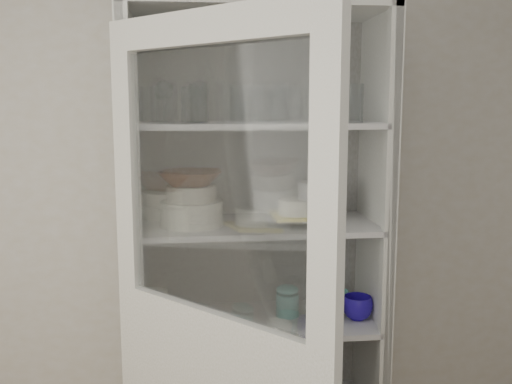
% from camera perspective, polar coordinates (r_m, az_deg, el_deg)
% --- Properties ---
extents(wall_back, '(3.60, 0.02, 2.60)m').
position_cam_1_polar(wall_back, '(2.49, -5.13, -1.21)').
color(wall_back, '#B8B1A0').
rests_on(wall_back, ground).
extents(pantry_cabinet, '(1.00, 0.45, 2.10)m').
position_cam_1_polar(pantry_cabinet, '(2.43, -0.16, -10.17)').
color(pantry_cabinet, beige).
rests_on(pantry_cabinet, floor).
extents(cupboard_door, '(0.65, 0.68, 2.00)m').
position_cam_1_polar(cupboard_door, '(1.88, -4.19, -18.31)').
color(cupboard_door, beige).
rests_on(cupboard_door, floor).
extents(tumbler_0, '(0.08, 0.08, 0.13)m').
position_cam_1_polar(tumbler_0, '(2.10, -6.60, 8.66)').
color(tumbler_0, silver).
rests_on(tumbler_0, shelf_glass).
extents(tumbler_1, '(0.08, 0.08, 0.13)m').
position_cam_1_polar(tumbler_1, '(2.08, -6.09, 8.65)').
color(tumbler_1, silver).
rests_on(tumbler_1, shelf_glass).
extents(tumbler_2, '(0.08, 0.08, 0.13)m').
position_cam_1_polar(tumbler_2, '(2.08, -6.49, 8.64)').
color(tumbler_2, silver).
rests_on(tumbler_2, shelf_glass).
extents(tumbler_3, '(0.09, 0.09, 0.14)m').
position_cam_1_polar(tumbler_3, '(2.09, 0.26, 8.84)').
color(tumbler_3, silver).
rests_on(tumbler_3, shelf_glass).
extents(tumbler_4, '(0.08, 0.08, 0.14)m').
position_cam_1_polar(tumbler_4, '(2.12, 2.33, 8.87)').
color(tumbler_4, silver).
rests_on(tumbler_4, shelf_glass).
extents(tumbler_5, '(0.07, 0.07, 0.13)m').
position_cam_1_polar(tumbler_5, '(2.14, 5.90, 8.62)').
color(tumbler_5, silver).
rests_on(tumbler_5, shelf_glass).
extents(tumbler_6, '(0.08, 0.08, 0.14)m').
position_cam_1_polar(tumbler_6, '(2.19, 9.75, 8.74)').
color(tumbler_6, silver).
rests_on(tumbler_6, shelf_glass).
extents(tumbler_7, '(0.08, 0.08, 0.13)m').
position_cam_1_polar(tumbler_7, '(2.23, -10.64, 8.59)').
color(tumbler_7, silver).
rests_on(tumbler_7, shelf_glass).
extents(tumbler_8, '(0.08, 0.08, 0.13)m').
position_cam_1_polar(tumbler_8, '(2.21, -6.61, 8.68)').
color(tumbler_8, silver).
rests_on(tumbler_8, shelf_glass).
extents(tumbler_9, '(0.09, 0.09, 0.14)m').
position_cam_1_polar(tumbler_9, '(2.20, -5.73, 8.80)').
color(tumbler_9, silver).
rests_on(tumbler_9, shelf_glass).
extents(tumbler_10, '(0.09, 0.09, 0.14)m').
position_cam_1_polar(tumbler_10, '(2.26, -1.69, 8.83)').
color(tumbler_10, silver).
rests_on(tumbler_10, shelf_glass).
extents(tumbler_11, '(0.08, 0.08, 0.14)m').
position_cam_1_polar(tumbler_11, '(2.27, 3.83, 8.78)').
color(tumbler_11, silver).
rests_on(tumbler_11, shelf_glass).
extents(goblet_0, '(0.08, 0.08, 0.18)m').
position_cam_1_polar(goblet_0, '(2.34, -9.18, 9.15)').
color(goblet_0, silver).
rests_on(goblet_0, shelf_glass).
extents(goblet_1, '(0.08, 0.08, 0.18)m').
position_cam_1_polar(goblet_1, '(2.32, -5.69, 9.25)').
color(goblet_1, silver).
rests_on(goblet_1, shelf_glass).
extents(goblet_2, '(0.07, 0.07, 0.15)m').
position_cam_1_polar(goblet_2, '(2.36, 1.80, 8.93)').
color(goblet_2, silver).
rests_on(goblet_2, shelf_glass).
extents(goblet_3, '(0.08, 0.08, 0.17)m').
position_cam_1_polar(goblet_3, '(2.40, 8.01, 9.05)').
color(goblet_3, silver).
rests_on(goblet_3, shelf_glass).
extents(plate_stack_front, '(0.24, 0.24, 0.10)m').
position_cam_1_polar(plate_stack_front, '(2.23, -6.43, -2.11)').
color(plate_stack_front, white).
rests_on(plate_stack_front, shelf_plates).
extents(plate_stack_back, '(0.22, 0.22, 0.11)m').
position_cam_1_polar(plate_stack_back, '(2.41, -8.92, -1.20)').
color(plate_stack_back, white).
rests_on(plate_stack_back, shelf_plates).
extents(cream_bowl, '(0.20, 0.20, 0.06)m').
position_cam_1_polar(cream_bowl, '(2.22, -6.47, -0.11)').
color(cream_bowl, beige).
rests_on(cream_bowl, plate_stack_front).
extents(terracotta_bowl, '(0.28, 0.28, 0.06)m').
position_cam_1_polar(terracotta_bowl, '(2.21, -6.49, 1.40)').
color(terracotta_bowl, '#522916').
rests_on(terracotta_bowl, cream_bowl).
extents(glass_platter, '(0.37, 0.37, 0.02)m').
position_cam_1_polar(glass_platter, '(2.31, 4.02, -2.77)').
color(glass_platter, silver).
rests_on(glass_platter, shelf_plates).
extents(yellow_trivet, '(0.19, 0.19, 0.01)m').
position_cam_1_polar(yellow_trivet, '(2.30, 4.02, -2.41)').
color(yellow_trivet, yellow).
rests_on(yellow_trivet, glass_platter).
extents(white_ramekin, '(0.19, 0.19, 0.06)m').
position_cam_1_polar(white_ramekin, '(2.30, 4.03, -1.47)').
color(white_ramekin, white).
rests_on(white_ramekin, yellow_trivet).
extents(grey_bowl_stack, '(0.15, 0.15, 0.16)m').
position_cam_1_polar(grey_bowl_stack, '(2.31, 6.09, -0.96)').
color(grey_bowl_stack, silver).
rests_on(grey_bowl_stack, shelf_plates).
extents(mug_blue, '(0.14, 0.14, 0.10)m').
position_cam_1_polar(mug_blue, '(2.40, 10.11, -11.31)').
color(mug_blue, '#1A1797').
rests_on(mug_blue, shelf_mugs).
extents(mug_teal, '(0.13, 0.13, 0.09)m').
position_cam_1_polar(mug_teal, '(2.48, 8.17, -10.71)').
color(mug_teal, '#26736D').
rests_on(mug_teal, shelf_mugs).
extents(mug_white, '(0.13, 0.13, 0.10)m').
position_cam_1_polar(mug_white, '(2.32, 6.48, -11.99)').
color(mug_white, white).
rests_on(mug_white, shelf_mugs).
extents(teal_jar, '(0.09, 0.09, 0.11)m').
position_cam_1_polar(teal_jar, '(2.41, 3.16, -10.99)').
color(teal_jar, '#26736D').
rests_on(teal_jar, shelf_mugs).
extents(measuring_cups, '(0.10, 0.10, 0.04)m').
position_cam_1_polar(measuring_cups, '(2.32, -5.80, -12.67)').
color(measuring_cups, silver).
rests_on(measuring_cups, shelf_mugs).
extents(white_canister, '(0.13, 0.13, 0.13)m').
position_cam_1_polar(white_canister, '(2.38, -10.07, -11.12)').
color(white_canister, white).
rests_on(white_canister, shelf_mugs).
extents(tumbler_12, '(0.08, 0.08, 0.15)m').
position_cam_1_polar(tumbler_12, '(2.16, -5.79, 8.90)').
color(tumbler_12, silver).
rests_on(tumbler_12, shelf_glass).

